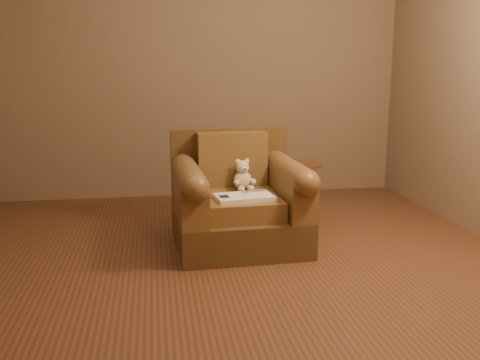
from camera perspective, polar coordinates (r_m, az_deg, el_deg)
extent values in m
plane|color=brown|center=(3.61, -1.28, -9.03)|extent=(4.00, 4.00, 0.00)
cube|color=brown|center=(5.35, -4.39, 12.66)|extent=(4.00, 0.02, 2.70)
cube|color=brown|center=(1.41, 10.10, 13.55)|extent=(4.00, 0.02, 2.70)
cube|color=#53391B|center=(3.95, -0.11, -5.19)|extent=(0.95, 0.90, 0.26)
cube|color=#53391B|center=(4.22, -1.15, 1.72)|extent=(0.92, 0.13, 0.57)
cube|color=brown|center=(3.85, 0.03, -2.59)|extent=(0.56, 0.66, 0.14)
cube|color=brown|center=(4.09, -0.86, 2.24)|extent=(0.54, 0.17, 0.41)
cube|color=brown|center=(3.78, -5.43, -1.73)|extent=(0.21, 0.78, 0.29)
cube|color=brown|center=(3.92, 5.28, -1.21)|extent=(0.21, 0.78, 0.29)
cylinder|color=brown|center=(3.74, -5.47, 0.45)|extent=(0.21, 0.78, 0.18)
cylinder|color=brown|center=(3.88, 5.32, 0.89)|extent=(0.21, 0.78, 0.18)
ellipsoid|color=beige|center=(3.99, 0.29, -0.06)|extent=(0.14, 0.12, 0.14)
sphere|color=beige|center=(3.98, 0.26, 1.38)|extent=(0.10, 0.10, 0.10)
ellipsoid|color=beige|center=(3.97, -0.25, 1.97)|extent=(0.04, 0.02, 0.04)
ellipsoid|color=beige|center=(3.99, 0.72, 2.02)|extent=(0.04, 0.02, 0.04)
ellipsoid|color=beige|center=(3.94, 0.46, 1.13)|extent=(0.05, 0.03, 0.04)
sphere|color=black|center=(3.92, 0.53, 1.16)|extent=(0.01, 0.01, 0.01)
ellipsoid|color=beige|center=(3.92, -0.35, -0.29)|extent=(0.05, 0.09, 0.05)
ellipsoid|color=beige|center=(3.96, 1.41, -0.17)|extent=(0.05, 0.09, 0.05)
ellipsoid|color=beige|center=(3.91, 0.13, -0.96)|extent=(0.05, 0.09, 0.05)
ellipsoid|color=beige|center=(3.94, 1.16, -0.89)|extent=(0.05, 0.09, 0.05)
cube|color=beige|center=(3.71, 0.45, -1.86)|extent=(0.43, 0.29, 0.03)
cube|color=white|center=(3.67, -1.04, -1.74)|extent=(0.23, 0.26, 0.00)
cube|color=white|center=(3.73, 1.91, -1.52)|extent=(0.23, 0.26, 0.00)
cube|color=beige|center=(3.70, 0.45, -1.62)|extent=(0.04, 0.24, 0.00)
cube|color=#0F1638|center=(3.66, -1.72, -1.76)|extent=(0.08, 0.09, 0.00)
cube|color=slate|center=(3.81, 1.49, -1.20)|extent=(0.19, 0.07, 0.00)
cylinder|color=orange|center=(4.42, 6.04, -4.89)|extent=(0.30, 0.30, 0.02)
cylinder|color=orange|center=(4.36, 6.11, -1.69)|extent=(0.03, 0.03, 0.49)
cylinder|color=orange|center=(4.30, 6.19, 1.65)|extent=(0.38, 0.38, 0.02)
cylinder|color=orange|center=(4.30, 6.19, 1.49)|extent=(0.03, 0.03, 0.02)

